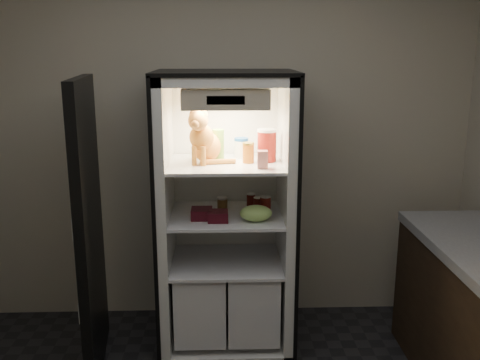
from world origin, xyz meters
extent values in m
plane|color=#B5AC97|center=(0.00, 1.80, 1.35)|extent=(3.60, 0.00, 3.60)
cube|color=white|center=(0.00, 1.67, 0.93)|extent=(0.85, 0.06, 1.85)
cube|color=white|center=(-0.40, 1.35, 0.93)|extent=(0.06, 0.70, 1.85)
cube|color=white|center=(0.40, 1.35, 0.93)|extent=(0.06, 0.70, 1.85)
cube|color=white|center=(0.00, 1.35, 1.82)|extent=(0.85, 0.70, 0.06)
cube|color=white|center=(0.00, 1.35, 0.03)|extent=(0.85, 0.70, 0.06)
cube|color=black|center=(-0.44, 1.35, 0.93)|extent=(0.02, 0.72, 1.87)
cube|color=black|center=(0.44, 1.35, 0.93)|extent=(0.02, 0.72, 1.87)
cube|color=black|center=(0.00, 1.35, 1.86)|extent=(0.90, 0.72, 0.02)
cube|color=white|center=(0.00, 1.32, 1.28)|extent=(0.73, 0.62, 0.02)
cube|color=white|center=(0.00, 1.32, 0.93)|extent=(0.73, 0.62, 0.02)
cube|color=white|center=(-0.18, 1.32, 0.35)|extent=(0.34, 0.58, 0.48)
cube|color=white|center=(0.18, 1.32, 0.35)|extent=(0.34, 0.58, 0.48)
cube|color=white|center=(0.00, 1.32, 0.60)|extent=(0.73, 0.62, 0.02)
cube|color=beige|center=(0.00, 1.11, 1.72)|extent=(0.52, 0.18, 0.12)
cube|color=black|center=(0.00, 1.02, 1.72)|extent=(0.22, 0.01, 0.05)
cube|color=black|center=(-0.84, 1.08, 0.93)|extent=(0.16, 0.87, 1.85)
cube|color=white|center=(-0.85, 1.02, 0.55)|extent=(0.14, 0.64, 0.12)
cube|color=white|center=(-0.85, 1.02, 1.05)|extent=(0.14, 0.64, 0.12)
ellipsoid|color=#CB631A|center=(-0.13, 1.38, 1.38)|extent=(0.25, 0.28, 0.20)
ellipsoid|color=#CB631A|center=(-0.15, 1.29, 1.46)|extent=(0.19, 0.18, 0.17)
sphere|color=#C65A26|center=(-0.17, 1.23, 1.57)|extent=(0.16, 0.16, 0.13)
sphere|color=#C65A26|center=(-0.19, 1.18, 1.56)|extent=(0.07, 0.07, 0.05)
cone|color=#C65A26|center=(-0.20, 1.25, 1.64)|extent=(0.06, 0.06, 0.06)
cone|color=#C65A26|center=(-0.13, 1.23, 1.64)|extent=(0.06, 0.06, 0.06)
cylinder|color=#CB631A|center=(-0.20, 1.24, 1.35)|extent=(0.03, 0.03, 0.12)
cylinder|color=#CB631A|center=(-0.14, 1.23, 1.35)|extent=(0.03, 0.03, 0.12)
cylinder|color=#CB631A|center=(-0.05, 1.27, 1.31)|extent=(0.23, 0.06, 0.03)
cylinder|color=green|center=(-0.05, 1.41, 1.38)|extent=(0.08, 0.08, 0.19)
cylinder|color=green|center=(-0.05, 1.41, 1.48)|extent=(0.08, 0.08, 0.02)
cylinder|color=white|center=(0.11, 1.48, 1.35)|extent=(0.09, 0.09, 0.12)
cylinder|color=#1750A3|center=(0.11, 1.48, 1.42)|extent=(0.10, 0.10, 0.02)
cylinder|color=maroon|center=(0.15, 1.31, 1.35)|extent=(0.07, 0.07, 0.12)
cylinder|color=gold|center=(0.15, 1.31, 1.42)|extent=(0.08, 0.08, 0.01)
cylinder|color=#A21915|center=(0.27, 1.36, 1.39)|extent=(0.12, 0.12, 0.20)
cylinder|color=white|center=(0.27, 1.36, 1.49)|extent=(0.13, 0.13, 0.02)
cube|color=beige|center=(0.22, 1.15, 1.34)|extent=(0.06, 0.06, 0.11)
cylinder|color=black|center=(0.17, 1.42, 0.99)|extent=(0.06, 0.06, 0.11)
cylinder|color=#B2B2B2|center=(0.17, 1.42, 1.05)|extent=(0.06, 0.06, 0.00)
cylinder|color=black|center=(0.21, 1.33, 0.99)|extent=(0.06, 0.06, 0.11)
cylinder|color=#B2B2B2|center=(0.21, 1.33, 1.05)|extent=(0.06, 0.06, 0.00)
cylinder|color=black|center=(0.26, 1.27, 1.00)|extent=(0.07, 0.07, 0.13)
cylinder|color=#B2B2B2|center=(0.26, 1.27, 1.07)|extent=(0.07, 0.07, 0.00)
cylinder|color=brown|center=(-0.02, 1.39, 0.98)|extent=(0.07, 0.07, 0.09)
cylinder|color=#B2B2B2|center=(-0.02, 1.39, 1.03)|extent=(0.07, 0.07, 0.01)
ellipsoid|color=#9ACC5F|center=(0.19, 1.17, 0.99)|extent=(0.21, 0.15, 0.10)
cube|color=#4F0D14|center=(-0.16, 1.23, 0.97)|extent=(0.13, 0.13, 0.07)
cube|color=#4F0D14|center=(-0.05, 1.18, 0.97)|extent=(0.13, 0.13, 0.06)
camera|label=1|loc=(-0.03, -2.07, 2.01)|focal=40.00mm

